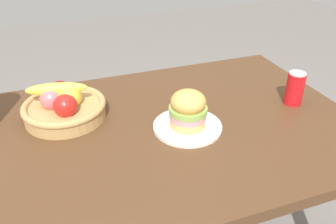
% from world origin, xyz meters
% --- Properties ---
extents(dining_table, '(1.40, 0.90, 0.75)m').
position_xyz_m(dining_table, '(0.00, 0.00, 0.65)').
color(dining_table, '#4C301C').
rests_on(dining_table, ground_plane).
extents(plate, '(0.23, 0.23, 0.01)m').
position_xyz_m(plate, '(0.10, -0.04, 0.76)').
color(plate, silver).
rests_on(plate, dining_table).
extents(sandwich, '(0.13, 0.13, 0.13)m').
position_xyz_m(sandwich, '(0.10, -0.04, 0.83)').
color(sandwich, '#DBAD60').
rests_on(sandwich, plate).
extents(soda_can, '(0.07, 0.07, 0.13)m').
position_xyz_m(soda_can, '(0.54, -0.02, 0.81)').
color(soda_can, red).
rests_on(soda_can, dining_table).
extents(fruit_basket, '(0.29, 0.29, 0.14)m').
position_xyz_m(fruit_basket, '(-0.28, 0.17, 0.80)').
color(fruit_basket, tan).
rests_on(fruit_basket, dining_table).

